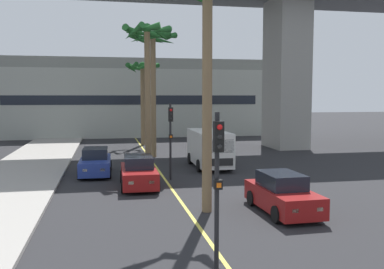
% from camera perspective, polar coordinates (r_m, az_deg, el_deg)
% --- Properties ---
extents(lane_stripe_center, '(0.14, 56.00, 0.01)m').
position_cam_1_polar(lane_stripe_center, '(26.33, -4.30, -4.94)').
color(lane_stripe_center, '#DBCC4C').
rests_on(lane_stripe_center, ground).
extents(pier_building_backdrop, '(30.50, 8.04, 8.74)m').
position_cam_1_polar(pier_building_backdrop, '(51.28, -7.84, 4.76)').
color(pier_building_backdrop, '#ADB2A8').
rests_on(pier_building_backdrop, ground).
extents(car_queue_front, '(1.91, 4.14, 1.56)m').
position_cam_1_polar(car_queue_front, '(25.82, -12.63, -3.63)').
color(car_queue_front, navy).
rests_on(car_queue_front, ground).
extents(car_queue_second, '(1.92, 4.15, 1.56)m').
position_cam_1_polar(car_queue_second, '(17.55, 11.84, -7.75)').
color(car_queue_second, maroon).
rests_on(car_queue_second, ground).
extents(car_queue_third, '(1.89, 4.13, 1.56)m').
position_cam_1_polar(car_queue_third, '(22.06, -7.05, -5.04)').
color(car_queue_third, maroon).
rests_on(car_queue_third, ground).
extents(delivery_van, '(2.22, 5.28, 2.36)m').
position_cam_1_polar(delivery_van, '(27.72, 2.29, -1.74)').
color(delivery_van, silver).
rests_on(delivery_van, ground).
extents(traffic_light_median_near, '(0.24, 0.37, 4.20)m').
position_cam_1_polar(traffic_light_median_near, '(10.79, 3.41, -4.94)').
color(traffic_light_median_near, black).
rests_on(traffic_light_median_near, ground).
extents(traffic_light_median_far, '(0.24, 0.37, 4.20)m').
position_cam_1_polar(traffic_light_median_far, '(23.38, -2.85, 0.50)').
color(traffic_light_median_far, black).
rests_on(traffic_light_median_far, ground).
extents(palm_tree_near_median, '(3.21, 3.27, 7.73)m').
position_cam_1_polar(palm_tree_near_median, '(40.49, -6.55, 7.37)').
color(palm_tree_near_median, brown).
rests_on(palm_tree_near_median, ground).
extents(palm_tree_mid_median, '(3.68, 3.72, 9.40)m').
position_cam_1_polar(palm_tree_mid_median, '(32.55, -5.16, 10.55)').
color(palm_tree_mid_median, brown).
rests_on(palm_tree_mid_median, ground).
extents(palm_tree_far_median, '(3.04, 3.15, 9.21)m').
position_cam_1_polar(palm_tree_far_median, '(17.05, 2.11, 13.90)').
color(palm_tree_far_median, brown).
rests_on(palm_tree_far_median, ground).
extents(palm_tree_farthest_median, '(3.15, 3.14, 9.06)m').
position_cam_1_polar(palm_tree_farthest_median, '(27.39, -5.89, 10.82)').
color(palm_tree_farthest_median, brown).
rests_on(palm_tree_farthest_median, ground).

